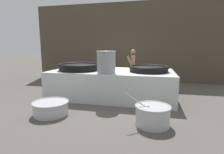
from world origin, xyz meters
TOP-DOWN VIEW (x-y plane):
  - ground_plane at (0.00, 0.00)m, footprint 60.00×60.00m
  - back_wall at (0.00, 2.96)m, footprint 8.94×0.24m
  - hearth_platform at (0.00, 0.00)m, footprint 3.75×1.86m
  - giant_wok_near at (-1.02, -0.18)m, footprint 1.31×1.31m
  - giant_wok_far at (1.13, -0.05)m, footprint 1.16×1.16m
  - stock_pot at (-0.02, -0.63)m, footprint 0.55×0.55m
  - cook at (0.50, 1.35)m, footprint 0.38×0.57m
  - prep_bowl_vegetables at (1.27, -1.86)m, footprint 0.91×0.72m
  - prep_bowl_meat at (-1.05, -1.81)m, footprint 0.83×0.83m

SIDE VIEW (x-z plane):
  - ground_plane at x=0.00m, z-range 0.00..0.00m
  - prep_bowl_meat at x=-1.05m, z-range 0.02..0.33m
  - prep_bowl_vegetables at x=1.27m, z-range -0.12..0.57m
  - hearth_platform at x=0.00m, z-range 0.00..0.85m
  - cook at x=0.50m, z-range 0.06..1.55m
  - giant_wok_far at x=1.13m, z-range 0.85..1.03m
  - giant_wok_near at x=-1.02m, z-range 0.85..1.07m
  - stock_pot at x=-0.02m, z-range 0.86..1.47m
  - back_wall at x=0.00m, z-range 0.00..3.58m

